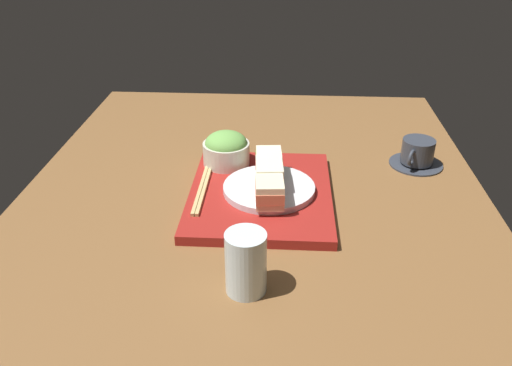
{
  "coord_description": "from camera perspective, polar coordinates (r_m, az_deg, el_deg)",
  "views": [
    {
      "loc": [
        91.11,
        6.34,
        56.64
      ],
      "look_at": [
        -2.33,
        0.8,
        5.0
      ],
      "focal_mm": 37.02,
      "sensor_mm": 36.0,
      "label": 1
    }
  ],
  "objects": [
    {
      "name": "serving_tray",
      "position": [
        1.11,
        0.5,
        -1.2
      ],
      "size": [
        36.22,
        29.45,
        2.01
      ],
      "primitive_type": "cube",
      "color": "maroon",
      "rests_on": "ground_plane"
    },
    {
      "name": "drinking_glass",
      "position": [
        0.84,
        -1.1,
        -8.61
      ],
      "size": [
        6.67,
        6.67,
        10.71
      ],
      "primitive_type": "cylinder",
      "color": "silver",
      "rests_on": "ground_plane"
    },
    {
      "name": "coffee_cup",
      "position": [
        1.29,
        17.02,
        3.02
      ],
      "size": [
        12.47,
        12.47,
        6.45
      ],
      "color": "#333842",
      "rests_on": "ground_plane"
    },
    {
      "name": "sandwich_far",
      "position": [
        1.03,
        1.46,
        -0.8
      ],
      "size": [
        8.57,
        6.11,
        4.96
      ],
      "color": "beige",
      "rests_on": "sandwich_plate"
    },
    {
      "name": "chopsticks_pair",
      "position": [
        1.12,
        -5.74,
        -0.4
      ],
      "size": [
        22.52,
        1.58,
        0.7
      ],
      "color": "tan",
      "rests_on": "serving_tray"
    },
    {
      "name": "sandwich_middle",
      "position": [
        1.08,
        1.44,
        0.93
      ],
      "size": [
        8.39,
        6.1,
        5.26
      ],
      "color": "#EFE5C1",
      "rests_on": "sandwich_plate"
    },
    {
      "name": "sandwich_near",
      "position": [
        1.14,
        1.41,
        2.26
      ],
      "size": [
        8.49,
        6.31,
        4.5
      ],
      "color": "#EFE5C1",
      "rests_on": "sandwich_plate"
    },
    {
      "name": "salad_bowl",
      "position": [
        1.2,
        -3.24,
        3.71
      ],
      "size": [
        10.59,
        10.59,
        7.73
      ],
      "color": "beige",
      "rests_on": "serving_tray"
    },
    {
      "name": "ground_plane",
      "position": [
        1.08,
        -0.5,
        -3.6
      ],
      "size": [
        140.0,
        100.0,
        3.0
      ],
      "primitive_type": "cube",
      "color": "brown"
    },
    {
      "name": "sandwich_plate",
      "position": [
        1.1,
        1.42,
        -0.59
      ],
      "size": [
        19.11,
        19.11,
        1.35
      ],
      "primitive_type": "cylinder",
      "color": "silver",
      "rests_on": "serving_tray"
    }
  ]
}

